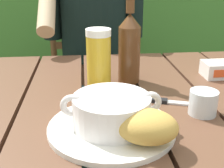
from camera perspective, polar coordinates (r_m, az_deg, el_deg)
dining_table at (r=0.88m, az=0.08°, el=-7.13°), size 1.49×0.84×0.73m
chair_near_diner at (r=1.73m, az=-3.54°, el=1.61°), size 0.50×0.41×0.99m
person_eating at (r=1.48m, az=-3.55°, el=7.51°), size 0.48×0.47×1.21m
serving_plate at (r=0.67m, az=-0.09°, el=-8.31°), size 0.28×0.28×0.01m
soup_bowl at (r=0.65m, az=-0.09°, el=-5.06°), size 0.22×0.17×0.08m
bread_roll at (r=0.59m, az=6.63°, el=-8.07°), size 0.15×0.13×0.07m
beer_glass at (r=0.87m, az=-2.56°, el=4.78°), size 0.07×0.07×0.18m
beer_bottle at (r=0.91m, az=3.35°, el=7.13°), size 0.07×0.07×0.27m
water_glass_small at (r=0.76m, az=17.08°, el=-3.42°), size 0.07×0.07×0.06m
butter_tub at (r=1.04m, az=19.96°, el=2.66°), size 0.11×0.08×0.05m
table_knife at (r=0.81m, az=10.37°, el=-3.31°), size 0.16×0.07×0.01m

